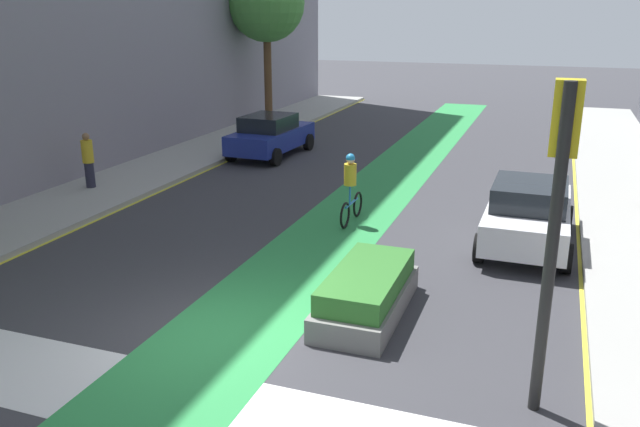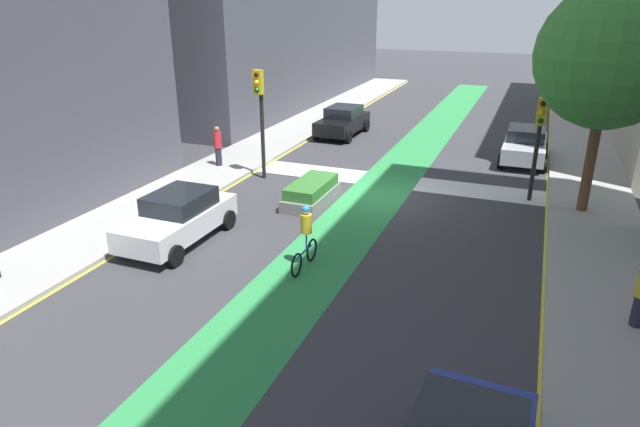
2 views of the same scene
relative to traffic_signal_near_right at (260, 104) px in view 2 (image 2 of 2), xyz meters
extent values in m
plane|color=#38383D|center=(-5.23, 0.27, -3.14)|extent=(120.00, 120.00, 0.00)
cube|color=#2D8C47|center=(-5.01, 0.27, -3.14)|extent=(2.40, 60.00, 0.01)
cube|color=silver|center=(-5.23, -1.73, -3.14)|extent=(12.00, 1.80, 0.01)
cube|color=#9E9E99|center=(-12.73, 0.27, -3.07)|extent=(3.00, 60.00, 0.15)
cube|color=yellow|center=(-11.23, 0.27, -3.14)|extent=(0.16, 60.00, 0.01)
cube|color=#9E9E99|center=(2.27, 0.27, -3.07)|extent=(3.00, 60.00, 0.15)
cube|color=yellow|center=(0.77, 0.27, -3.14)|extent=(0.16, 60.00, 0.01)
cylinder|color=black|center=(0.00, -0.12, -0.89)|extent=(0.16, 0.16, 4.50)
cube|color=gold|center=(0.00, 0.08, 0.88)|extent=(0.35, 0.28, 0.95)
sphere|color=#3F0A0A|center=(0.00, 0.22, 1.18)|extent=(0.20, 0.20, 0.20)
sphere|color=yellow|center=(0.00, 0.22, 0.88)|extent=(0.20, 0.20, 0.20)
sphere|color=#0C3814|center=(0.00, 0.22, 0.58)|extent=(0.20, 0.20, 0.20)
cylinder|color=black|center=(-10.56, -1.35, -1.21)|extent=(0.16, 0.16, 3.87)
cube|color=gold|center=(-10.56, -1.15, 0.25)|extent=(0.35, 0.28, 0.95)
sphere|color=#3F0A0A|center=(-10.56, -1.01, 0.55)|extent=(0.20, 0.20, 0.20)
sphere|color=yellow|center=(-10.56, -1.01, 0.25)|extent=(0.20, 0.20, 0.20)
sphere|color=#0C3814|center=(-10.56, -1.01, -0.05)|extent=(0.20, 0.20, 0.20)
cylinder|color=black|center=(-9.26, 12.13, -2.82)|extent=(0.25, 0.65, 0.64)
cube|color=silver|center=(-0.47, 6.69, -2.47)|extent=(1.84, 4.22, 0.70)
cube|color=black|center=(-0.47, 6.49, -1.85)|extent=(1.62, 2.01, 0.55)
cylinder|color=black|center=(-1.35, 8.16, -2.82)|extent=(0.23, 0.64, 0.64)
cylinder|color=black|center=(0.45, 8.15, -2.82)|extent=(0.23, 0.64, 0.64)
cylinder|color=black|center=(-1.38, 5.22, -2.82)|extent=(0.23, 0.64, 0.64)
cylinder|color=black|center=(0.42, 5.21, -2.82)|extent=(0.23, 0.64, 0.64)
cube|color=#B2B7BF|center=(-10.07, -6.69, -2.47)|extent=(1.81, 4.20, 0.70)
cube|color=black|center=(-10.07, -6.89, -1.85)|extent=(1.60, 2.00, 0.55)
cylinder|color=black|center=(-10.97, -5.21, -2.82)|extent=(0.22, 0.64, 0.64)
cylinder|color=black|center=(-9.17, -5.22, -2.82)|extent=(0.22, 0.64, 0.64)
cylinder|color=black|center=(-10.98, -8.15, -2.82)|extent=(0.22, 0.64, 0.64)
cylinder|color=black|center=(-9.18, -8.16, -2.82)|extent=(0.22, 0.64, 0.64)
cube|color=black|center=(-0.56, -8.50, -2.47)|extent=(1.90, 4.24, 0.70)
cube|color=black|center=(-0.56, -8.70, -1.85)|extent=(1.65, 2.04, 0.55)
cylinder|color=black|center=(-1.42, -7.01, -2.82)|extent=(0.23, 0.64, 0.64)
cylinder|color=black|center=(0.38, -7.05, -2.82)|extent=(0.23, 0.64, 0.64)
cylinder|color=black|center=(-1.49, -9.94, -2.82)|extent=(0.23, 0.64, 0.64)
cylinder|color=black|center=(0.31, -9.99, -2.82)|extent=(0.23, 0.64, 0.64)
torus|color=black|center=(-4.83, 7.46, -2.80)|extent=(0.07, 0.68, 0.68)
torus|color=black|center=(-4.85, 6.41, -2.80)|extent=(0.07, 0.68, 0.68)
cylinder|color=#2672BF|center=(-4.84, 6.94, -2.62)|extent=(0.08, 0.95, 0.06)
cylinder|color=#2672BF|center=(-4.84, 6.79, -2.35)|extent=(0.05, 0.05, 0.50)
cylinder|color=gold|center=(-4.84, 6.79, -1.83)|extent=(0.32, 0.32, 0.55)
sphere|color=beige|center=(-4.84, 6.79, -1.44)|extent=(0.22, 0.22, 0.22)
sphere|color=#268CCC|center=(-4.84, 6.79, -1.40)|extent=(0.23, 0.23, 0.23)
cylinder|color=#262638|center=(-13.17, 7.06, -2.61)|extent=(0.28, 0.28, 0.76)
cylinder|color=#262638|center=(2.49, -0.62, -2.59)|extent=(0.28, 0.28, 0.81)
cylinder|color=red|center=(2.49, -0.62, -1.83)|extent=(0.34, 0.34, 0.72)
sphere|color=#8C6647|center=(2.49, -0.62, -1.35)|extent=(0.23, 0.23, 0.23)
cylinder|color=brown|center=(-12.32, -0.55, -1.19)|extent=(0.36, 0.36, 3.62)
sphere|color=#387F33|center=(-12.32, -0.55, 2.26)|extent=(4.67, 4.67, 4.67)
cube|color=slate|center=(-3.01, 1.94, -2.92)|extent=(1.29, 2.97, 0.45)
cube|color=#33722D|center=(-3.01, 1.94, -2.49)|extent=(1.16, 2.67, 0.40)
camera|label=1|loc=(-0.17, -8.45, 2.16)|focal=36.32mm
camera|label=2|loc=(-10.43, 19.94, 4.11)|focal=31.26mm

